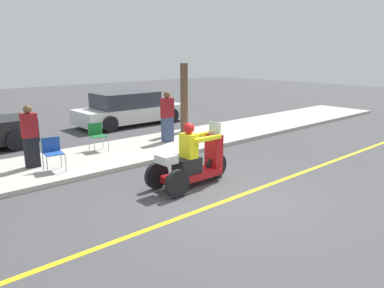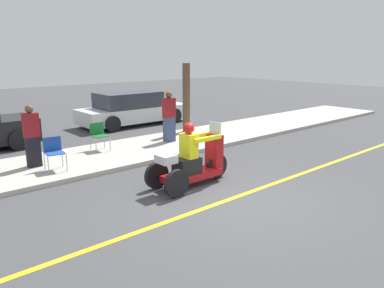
{
  "view_description": "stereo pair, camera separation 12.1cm",
  "coord_description": "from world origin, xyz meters",
  "px_view_note": "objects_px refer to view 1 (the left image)",
  "views": [
    {
      "loc": [
        -5.51,
        -4.98,
        2.99
      ],
      "look_at": [
        -0.05,
        1.19,
        0.98
      ],
      "focal_mm": 35.0,
      "sensor_mm": 36.0,
      "label": 1
    },
    {
      "loc": [
        -5.42,
        -5.06,
        2.99
      ],
      "look_at": [
        -0.05,
        1.19,
        0.98
      ],
      "focal_mm": 35.0,
      "sensor_mm": 36.0,
      "label": 2
    }
  ],
  "objects_px": {
    "spectator_near_curb": "(30,138)",
    "tree_trunk": "(184,98)",
    "parked_car_lot_center": "(129,109)",
    "folding_chair_set_back": "(52,151)",
    "spectator_mid_group": "(167,117)",
    "folding_chair_curbside": "(97,134)",
    "motorcycle_trike": "(192,163)"
  },
  "relations": [
    {
      "from": "spectator_near_curb",
      "to": "tree_trunk",
      "type": "xyz_separation_m",
      "value": [
        5.85,
        0.83,
        0.48
      ]
    },
    {
      "from": "spectator_near_curb",
      "to": "tree_trunk",
      "type": "height_order",
      "value": "tree_trunk"
    },
    {
      "from": "spectator_near_curb",
      "to": "parked_car_lot_center",
      "type": "distance_m",
      "value": 6.72
    },
    {
      "from": "spectator_near_curb",
      "to": "folding_chair_set_back",
      "type": "height_order",
      "value": "spectator_near_curb"
    },
    {
      "from": "parked_car_lot_center",
      "to": "spectator_mid_group",
      "type": "bearing_deg",
      "value": -104.37
    },
    {
      "from": "spectator_near_curb",
      "to": "folding_chair_curbside",
      "type": "bearing_deg",
      "value": 12.79
    },
    {
      "from": "folding_chair_set_back",
      "to": "parked_car_lot_center",
      "type": "relative_size",
      "value": 0.17
    },
    {
      "from": "spectator_mid_group",
      "to": "parked_car_lot_center",
      "type": "xyz_separation_m",
      "value": [
        1.02,
        3.97,
        -0.26
      ]
    },
    {
      "from": "folding_chair_set_back",
      "to": "motorcycle_trike",
      "type": "bearing_deg",
      "value": -54.12
    },
    {
      "from": "folding_chair_curbside",
      "to": "parked_car_lot_center",
      "type": "height_order",
      "value": "parked_car_lot_center"
    },
    {
      "from": "spectator_near_curb",
      "to": "spectator_mid_group",
      "type": "relative_size",
      "value": 0.97
    },
    {
      "from": "motorcycle_trike",
      "to": "parked_car_lot_center",
      "type": "distance_m",
      "value": 8.07
    },
    {
      "from": "spectator_mid_group",
      "to": "tree_trunk",
      "type": "height_order",
      "value": "tree_trunk"
    },
    {
      "from": "spectator_mid_group",
      "to": "folding_chair_set_back",
      "type": "relative_size",
      "value": 2.03
    },
    {
      "from": "folding_chair_set_back",
      "to": "folding_chair_curbside",
      "type": "xyz_separation_m",
      "value": [
        1.79,
        1.09,
        0.0
      ]
    },
    {
      "from": "folding_chair_curbside",
      "to": "motorcycle_trike",
      "type": "bearing_deg",
      "value": -85.49
    },
    {
      "from": "spectator_near_curb",
      "to": "parked_car_lot_center",
      "type": "xyz_separation_m",
      "value": [
        5.43,
        3.96,
        -0.23
      ]
    },
    {
      "from": "tree_trunk",
      "to": "parked_car_lot_center",
      "type": "bearing_deg",
      "value": 97.7
    },
    {
      "from": "tree_trunk",
      "to": "motorcycle_trike",
      "type": "bearing_deg",
      "value": -128.44
    },
    {
      "from": "spectator_mid_group",
      "to": "tree_trunk",
      "type": "xyz_separation_m",
      "value": [
        1.44,
        0.84,
        0.46
      ]
    },
    {
      "from": "motorcycle_trike",
      "to": "tree_trunk",
      "type": "relative_size",
      "value": 0.85
    },
    {
      "from": "parked_car_lot_center",
      "to": "spectator_near_curb",
      "type": "bearing_deg",
      "value": -143.88
    },
    {
      "from": "spectator_near_curb",
      "to": "parked_car_lot_center",
      "type": "bearing_deg",
      "value": 36.12
    },
    {
      "from": "folding_chair_set_back",
      "to": "tree_trunk",
      "type": "height_order",
      "value": "tree_trunk"
    },
    {
      "from": "folding_chair_curbside",
      "to": "tree_trunk",
      "type": "distance_m",
      "value": 3.86
    },
    {
      "from": "folding_chair_set_back",
      "to": "tree_trunk",
      "type": "xyz_separation_m",
      "value": [
        5.55,
        1.44,
        0.76
      ]
    },
    {
      "from": "motorcycle_trike",
      "to": "folding_chair_set_back",
      "type": "relative_size",
      "value": 2.62
    },
    {
      "from": "spectator_mid_group",
      "to": "folding_chair_curbside",
      "type": "bearing_deg",
      "value": 168.24
    },
    {
      "from": "motorcycle_trike",
      "to": "folding_chair_curbside",
      "type": "xyz_separation_m",
      "value": [
        -0.32,
        3.99,
        0.09
      ]
    },
    {
      "from": "spectator_mid_group",
      "to": "folding_chair_curbside",
      "type": "height_order",
      "value": "spectator_mid_group"
    },
    {
      "from": "spectator_near_curb",
      "to": "folding_chair_set_back",
      "type": "xyz_separation_m",
      "value": [
        0.3,
        -0.62,
        -0.27
      ]
    },
    {
      "from": "spectator_near_curb",
      "to": "folding_chair_set_back",
      "type": "relative_size",
      "value": 1.97
    }
  ]
}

